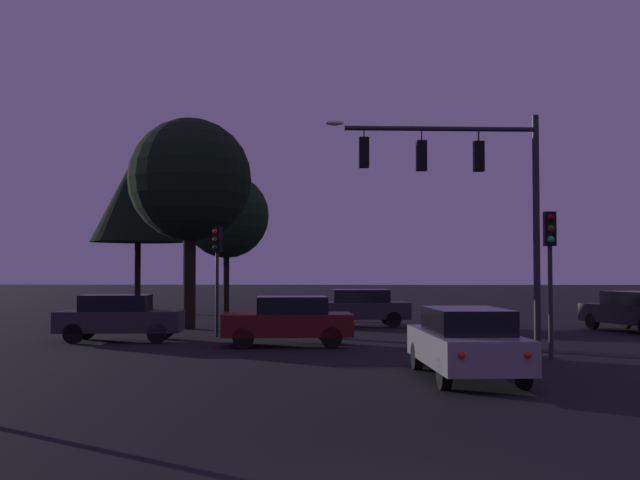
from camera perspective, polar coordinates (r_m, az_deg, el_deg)
ground_plane at (r=31.79m, az=3.04°, el=-6.43°), size 168.00×168.00×0.00m
traffic_signal_mast_arm at (r=23.13m, az=11.03°, el=4.29°), size 6.35×0.66×6.93m
traffic_light_corner_left at (r=27.14m, az=-7.66°, el=-1.35°), size 0.37×0.39×3.85m
traffic_light_corner_right at (r=20.95m, az=16.71°, el=-1.00°), size 0.31×0.36×3.87m
car_nearside_lane at (r=16.98m, az=10.76°, el=-7.42°), size 2.11×4.77×1.52m
car_crossing_left at (r=23.72m, az=-2.37°, el=-5.96°), size 4.15×2.11×1.52m
car_crossing_right at (r=26.07m, az=-14.67°, el=-5.55°), size 4.16×2.05×1.52m
car_far_lane at (r=31.85m, az=2.82°, el=-4.99°), size 4.42×2.14×1.52m
car_parked_lot at (r=31.27m, az=22.39°, el=-4.88°), size 3.15×4.80×1.52m
tree_behind_sign at (r=30.97m, az=-9.63°, el=4.38°), size 4.88×4.88×8.36m
tree_left_far at (r=44.09m, az=-13.34°, el=3.26°), size 5.21×5.21×9.14m
tree_center_horizon at (r=39.77m, az=-6.95°, el=1.78°), size 4.36×4.36×7.29m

